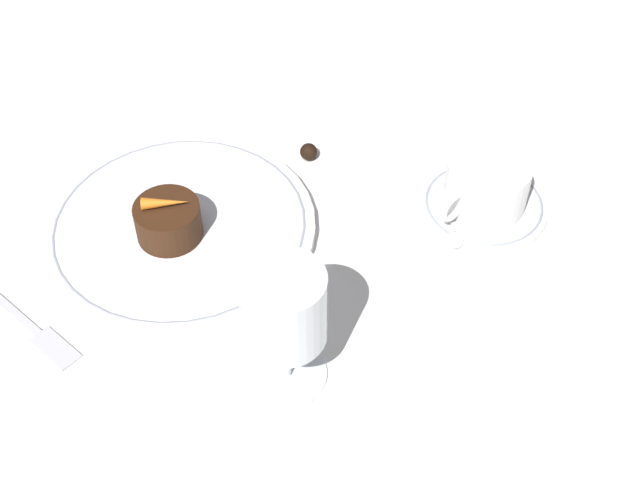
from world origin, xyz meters
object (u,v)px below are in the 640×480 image
object	(u,v)px
dinner_plate	(181,228)
fork	(25,322)
wine_glass	(284,314)
coffee_cup	(487,184)
dessert_cake	(164,223)

from	to	relation	value
dinner_plate	fork	size ratio (longest dim) A/B	1.50
wine_glass	dinner_plate	bearing A→B (deg)	-99.62
dinner_plate	wine_glass	world-z (taller)	wine_glass
wine_glass	fork	size ratio (longest dim) A/B	0.72
dinner_plate	coffee_cup	distance (m)	0.31
coffee_cup	fork	xyz separation A→B (m)	(0.43, -0.19, -0.04)
wine_glass	fork	distance (m)	0.27
fork	wine_glass	bearing A→B (deg)	124.20
dinner_plate	dessert_cake	distance (m)	0.03
dessert_cake	dinner_plate	bearing A→B (deg)	-165.74
coffee_cup	fork	distance (m)	0.47
dinner_plate	wine_glass	xyz separation A→B (m)	(0.03, 0.20, 0.08)
fork	dessert_cake	size ratio (longest dim) A/B	2.79
dinner_plate	coffee_cup	xyz separation A→B (m)	(-0.25, 0.19, 0.03)
fork	dessert_cake	world-z (taller)	dessert_cake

